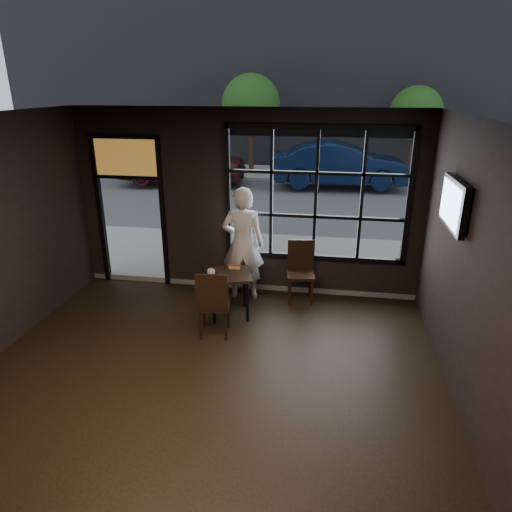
% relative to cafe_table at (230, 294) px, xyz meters
% --- Properties ---
extents(floor, '(6.00, 7.00, 0.02)m').
position_rel_cafe_table_xyz_m(floor, '(0.07, -2.47, -0.37)').
color(floor, black).
rests_on(floor, ground).
extents(ceiling, '(6.00, 7.00, 0.02)m').
position_rel_cafe_table_xyz_m(ceiling, '(0.07, -2.47, 2.85)').
color(ceiling, black).
rests_on(ceiling, ground).
extents(wall_right, '(0.04, 7.00, 3.20)m').
position_rel_cafe_table_xyz_m(wall_right, '(3.07, -2.47, 1.24)').
color(wall_right, black).
rests_on(wall_right, ground).
extents(window_frame, '(3.06, 0.12, 2.28)m').
position_rel_cafe_table_xyz_m(window_frame, '(1.27, 1.03, 1.44)').
color(window_frame, black).
rests_on(window_frame, ground).
extents(stained_transom, '(1.20, 0.06, 0.70)m').
position_rel_cafe_table_xyz_m(stained_transom, '(-2.03, 1.03, 1.99)').
color(stained_transom, orange).
rests_on(stained_transom, ground).
extents(street_asphalt, '(60.00, 41.00, 0.04)m').
position_rel_cafe_table_xyz_m(street_asphalt, '(0.07, 21.53, -0.38)').
color(street_asphalt, '#545456').
rests_on(street_asphalt, ground).
extents(building_across, '(28.00, 12.00, 15.00)m').
position_rel_cafe_table_xyz_m(building_across, '(0.07, 20.53, 7.14)').
color(building_across, '#5B5956').
rests_on(building_across, ground).
extents(cafe_table, '(0.83, 0.83, 0.73)m').
position_rel_cafe_table_xyz_m(cafe_table, '(0.00, 0.00, 0.00)').
color(cafe_table, black).
rests_on(cafe_table, floor).
extents(chair_near, '(0.51, 0.51, 1.05)m').
position_rel_cafe_table_xyz_m(chair_near, '(-0.10, -0.64, 0.16)').
color(chair_near, black).
rests_on(chair_near, floor).
extents(chair_window, '(0.51, 0.51, 1.05)m').
position_rel_cafe_table_xyz_m(chair_window, '(1.09, 0.69, 0.16)').
color(chair_window, black).
rests_on(chair_window, floor).
extents(man, '(0.76, 0.53, 1.97)m').
position_rel_cafe_table_xyz_m(man, '(0.09, 0.70, 0.62)').
color(man, silver).
rests_on(man, floor).
extents(hotdog, '(0.21, 0.10, 0.06)m').
position_rel_cafe_table_xyz_m(hotdog, '(0.04, 0.22, 0.39)').
color(hotdog, tan).
rests_on(hotdog, cafe_table).
extents(cup, '(0.16, 0.16, 0.10)m').
position_rel_cafe_table_xyz_m(cup, '(-0.27, -0.11, 0.41)').
color(cup, silver).
rests_on(cup, cafe_table).
extents(tv, '(0.12, 1.03, 0.60)m').
position_rel_cafe_table_xyz_m(tv, '(3.00, -0.76, 1.80)').
color(tv, black).
rests_on(tv, wall_right).
extents(navy_car, '(4.83, 1.97, 1.56)m').
position_rel_cafe_table_xyz_m(navy_car, '(1.80, 9.98, 0.51)').
color(navy_car, black).
rests_on(navy_car, street_asphalt).
extents(maroon_car, '(4.95, 2.44, 1.62)m').
position_rel_cafe_table_xyz_m(maroon_car, '(-3.95, 9.72, 0.55)').
color(maroon_car, '#3F1517').
rests_on(maroon_car, street_asphalt).
extents(tree_left, '(2.32, 2.32, 3.95)m').
position_rel_cafe_table_xyz_m(tree_left, '(-1.79, 12.27, 2.42)').
color(tree_left, '#332114').
rests_on(tree_left, street_asphalt).
extents(tree_right, '(2.05, 2.05, 3.50)m').
position_rel_cafe_table_xyz_m(tree_right, '(4.63, 12.83, 2.10)').
color(tree_right, '#332114').
rests_on(tree_right, street_asphalt).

